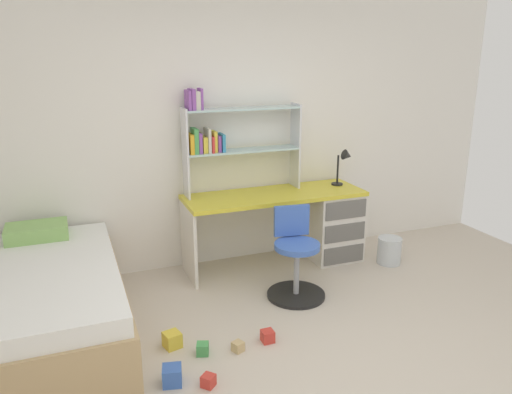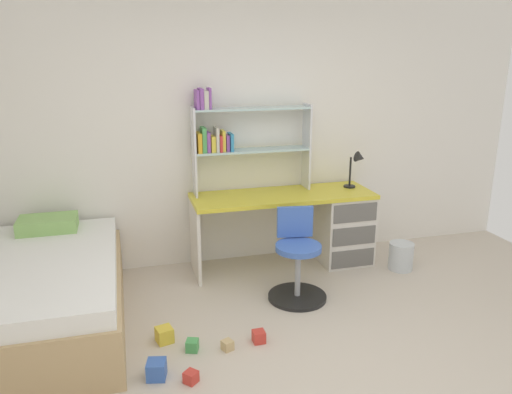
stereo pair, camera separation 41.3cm
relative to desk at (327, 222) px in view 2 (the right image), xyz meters
name	(u,v)px [view 2 (the right image)]	position (x,y,z in m)	size (l,w,h in m)	color
ground_plane	(335,393)	(-0.76, -1.98, -0.43)	(6.05, 5.62, 0.02)	beige
room_shell	(120,155)	(-1.99, -0.77, 0.96)	(6.05, 5.62, 2.76)	white
desk	(327,222)	(0.00, 0.00, 0.00)	(1.80, 0.60, 0.76)	gold
bookshelf_hutch	(234,134)	(-0.92, 0.18, 0.92)	(1.16, 0.22, 1.03)	silver
desk_lamp	(358,164)	(0.33, 0.03, 0.59)	(0.20, 0.16, 0.38)	black
swivel_chair	(297,264)	(-0.56, -0.68, -0.11)	(0.52, 0.52, 0.80)	black
bed_platform	(42,295)	(-2.67, -0.65, -0.13)	(1.21, 1.93, 0.69)	tan
waste_bin	(401,256)	(0.65, -0.40, -0.28)	(0.24, 0.24, 0.28)	silver
toy_block_blue_0	(156,370)	(-1.86, -1.53, -0.36)	(0.12, 0.12, 0.12)	#3860B7
toy_block_green_1	(192,345)	(-1.59, -1.28, -0.38)	(0.09, 0.09, 0.09)	#479E51
toy_block_red_2	(259,337)	(-1.08, -1.30, -0.38)	(0.09, 0.09, 0.09)	red
toy_block_yellow_3	(164,335)	(-1.77, -1.11, -0.36)	(0.12, 0.12, 0.12)	gold
toy_block_natural_4	(227,345)	(-1.33, -1.34, -0.38)	(0.07, 0.07, 0.07)	tan
toy_block_red_5	(191,377)	(-1.65, -1.64, -0.38)	(0.08, 0.08, 0.08)	red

